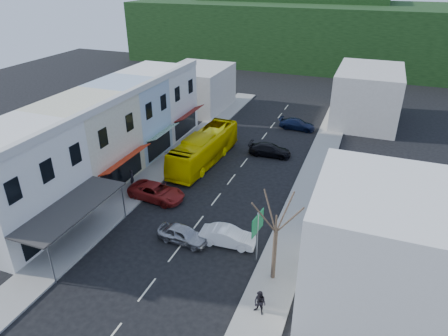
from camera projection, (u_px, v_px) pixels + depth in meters
ground at (198, 223)px, 32.46m from camera, size 120.00×120.00×0.00m
sidewalk_left at (172, 159)px, 43.15m from camera, size 3.00×52.00×0.15m
sidewalk_right at (311, 183)px, 38.38m from camera, size 3.00×52.00×0.15m
shopfront_row at (100, 135)px, 38.79m from camera, size 8.25×30.00×8.00m
right_building at (381, 251)px, 23.03m from camera, size 8.00×9.00×8.00m
distant_block_left at (198, 88)px, 57.42m from camera, size 8.00×10.00×6.00m
distant_block_right at (367, 96)px, 52.39m from camera, size 8.00×12.00×7.00m
hillside at (317, 30)px, 84.13m from camera, size 80.00×26.00×14.00m
bus at (204, 149)px, 41.86m from camera, size 3.11×11.72×3.10m
car_silver at (183, 234)px, 29.98m from camera, size 4.51×2.10×1.40m
car_white at (228, 236)px, 29.72m from camera, size 4.53×2.14×1.40m
car_red at (156, 192)px, 35.56m from camera, size 4.75×2.29×1.40m
car_black_near at (270, 150)px, 43.77m from camera, size 4.60×2.09×1.40m
car_navy_far at (297, 124)px, 50.89m from camera, size 4.56×2.00×1.40m
pedestrian_left at (132, 177)px, 37.44m from camera, size 0.56×0.69×1.70m
pedestrian_right at (260, 302)px, 23.49m from camera, size 0.80×0.63×1.70m
direction_sign at (257, 238)px, 27.31m from camera, size 0.68×1.90×4.10m
street_tree at (276, 232)px, 24.99m from camera, size 4.06×4.06×7.59m
traffic_signal at (333, 96)px, 55.14m from camera, size 0.97×1.27×5.25m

